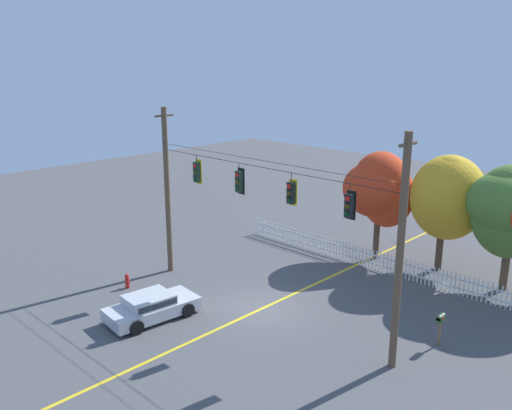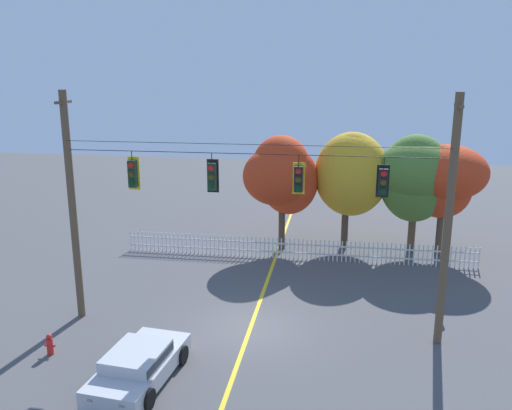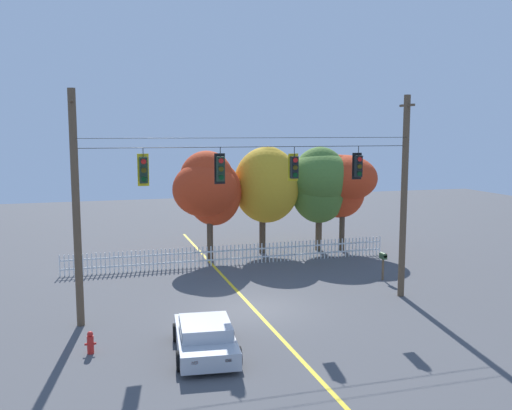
% 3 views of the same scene
% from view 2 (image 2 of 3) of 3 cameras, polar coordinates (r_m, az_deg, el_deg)
% --- Properties ---
extents(ground, '(80.00, 80.00, 0.00)m').
position_cam_2_polar(ground, '(20.74, -0.61, -13.17)').
color(ground, '#4C4C4F').
extents(lane_centerline_stripe, '(0.16, 36.00, 0.01)m').
position_cam_2_polar(lane_centerline_stripe, '(20.74, -0.61, -13.16)').
color(lane_centerline_stripe, gold).
rests_on(lane_centerline_stripe, ground).
extents(signal_support_span, '(14.06, 1.10, 8.91)m').
position_cam_2_polar(signal_support_span, '(19.08, -0.65, -0.98)').
color(signal_support_span, brown).
rests_on(signal_support_span, ground).
extents(traffic_signal_northbound_secondary, '(0.43, 0.38, 1.47)m').
position_cam_2_polar(traffic_signal_northbound_secondary, '(19.98, -13.17, 3.32)').
color(traffic_signal_northbound_secondary, black).
extents(traffic_signal_southbound_primary, '(0.43, 0.38, 1.47)m').
position_cam_2_polar(traffic_signal_southbound_primary, '(19.06, -4.76, 3.11)').
color(traffic_signal_southbound_primary, black).
extents(traffic_signal_northbound_primary, '(0.43, 0.38, 1.42)m').
position_cam_2_polar(traffic_signal_northbound_primary, '(18.58, 4.62, 2.83)').
color(traffic_signal_northbound_primary, black).
extents(traffic_signal_eastbound_side, '(0.43, 0.38, 1.43)m').
position_cam_2_polar(traffic_signal_eastbound_side, '(18.60, 13.57, 2.47)').
color(traffic_signal_eastbound_side, black).
extents(white_picket_fence, '(18.22, 0.06, 1.11)m').
position_cam_2_polar(white_picket_fence, '(27.68, 4.38, -4.76)').
color(white_picket_fence, white).
rests_on(white_picket_fence, ground).
extents(autumn_maple_near_fence, '(4.04, 3.44, 6.26)m').
position_cam_2_polar(autumn_maple_near_fence, '(28.48, 2.83, 3.33)').
color(autumn_maple_near_fence, '#473828').
rests_on(autumn_maple_near_fence, ground).
extents(autumn_maple_mid, '(3.99, 3.89, 6.46)m').
position_cam_2_polar(autumn_maple_mid, '(28.99, 10.32, 3.45)').
color(autumn_maple_mid, '#473828').
rests_on(autumn_maple_mid, ground).
extents(autumn_oak_far_east, '(4.09, 3.86, 6.42)m').
position_cam_2_polar(autumn_oak_far_east, '(28.92, 17.01, 3.10)').
color(autumn_oak_far_east, brown).
rests_on(autumn_oak_far_east, ground).
extents(autumn_maple_far_west, '(4.18, 3.99, 5.94)m').
position_cam_2_polar(autumn_maple_far_west, '(29.16, 19.60, 2.73)').
color(autumn_maple_far_west, '#473828').
rests_on(autumn_maple_far_west, ground).
extents(parked_car, '(2.34, 4.28, 1.15)m').
position_cam_2_polar(parked_car, '(17.71, -12.56, -16.45)').
color(parked_car, '#B7BABF').
rests_on(parked_car, ground).
extents(fire_hydrant, '(0.38, 0.22, 0.77)m').
position_cam_2_polar(fire_hydrant, '(20.17, -21.40, -13.85)').
color(fire_hydrant, red).
rests_on(fire_hydrant, ground).
extents(roadside_mailbox, '(0.25, 0.44, 1.39)m').
position_cam_2_polar(roadside_mailbox, '(22.87, 19.51, -8.21)').
color(roadside_mailbox, brown).
rests_on(roadside_mailbox, ground).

